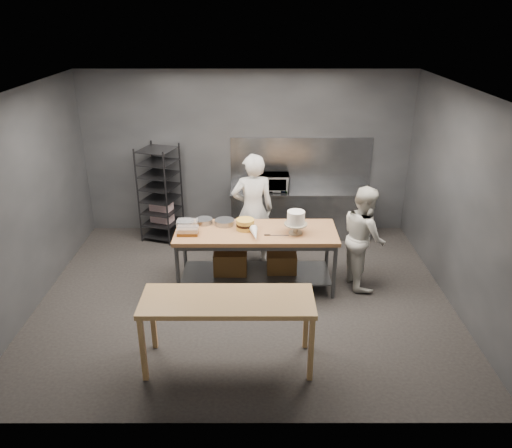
{
  "coord_description": "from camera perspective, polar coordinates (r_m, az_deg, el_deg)",
  "views": [
    {
      "loc": [
        0.16,
        -6.43,
        3.97
      ],
      "look_at": [
        0.17,
        0.28,
        1.05
      ],
      "focal_mm": 35.0,
      "sensor_mm": 36.0,
      "label": 1
    }
  ],
  "objects": [
    {
      "name": "back_counter",
      "position": [
        9.33,
        5.12,
        1.29
      ],
      "size": [
        2.6,
        0.6,
        0.9
      ],
      "color": "slate",
      "rests_on": "ground"
    },
    {
      "name": "back_wall",
      "position": [
        9.26,
        -1.04,
        8.06
      ],
      "size": [
        6.0,
        0.04,
        3.0
      ],
      "primitive_type": "cube",
      "color": "#4C4F54",
      "rests_on": "ground"
    },
    {
      "name": "splashback_panel",
      "position": [
        9.32,
        5.17,
        7.11
      ],
      "size": [
        2.6,
        0.02,
        0.9
      ],
      "primitive_type": "cube",
      "color": "slate",
      "rests_on": "back_counter"
    },
    {
      "name": "pastry_clamshells",
      "position": [
        7.46,
        -7.83,
        -0.37
      ],
      "size": [
        0.35,
        0.46,
        0.11
      ],
      "color": "brown",
      "rests_on": "work_table"
    },
    {
      "name": "speed_rack",
      "position": [
        9.24,
        -10.88,
        3.4
      ],
      "size": [
        0.77,
        0.8,
        1.75
      ],
      "color": "black",
      "rests_on": "ground"
    },
    {
      "name": "microwave",
      "position": [
        9.09,
        2.07,
        4.79
      ],
      "size": [
        0.54,
        0.37,
        0.3
      ],
      "primitive_type": "imported",
      "color": "black",
      "rests_on": "back_counter"
    },
    {
      "name": "work_table",
      "position": [
        7.58,
        -0.18,
        -3.1
      ],
      "size": [
        2.4,
        0.9,
        0.92
      ],
      "color": "#9C673E",
      "rests_on": "ground"
    },
    {
      "name": "near_counter",
      "position": [
        5.83,
        -3.27,
        -9.26
      ],
      "size": [
        2.0,
        0.7,
        0.9
      ],
      "color": "olive",
      "rests_on": "ground"
    },
    {
      "name": "piping_bag",
      "position": [
        7.16,
        -0.13,
        -1.14
      ],
      "size": [
        0.16,
        0.39,
        0.12
      ],
      "primitive_type": "cone",
      "rotation": [
        1.57,
        0.0,
        0.1
      ],
      "color": "white",
      "rests_on": "work_table"
    },
    {
      "name": "ground",
      "position": [
        7.55,
        -1.26,
        -8.18
      ],
      "size": [
        6.0,
        6.0,
        0.0
      ],
      "primitive_type": "plane",
      "color": "black",
      "rests_on": "ground"
    },
    {
      "name": "layer_cake",
      "position": [
        7.43,
        -1.24,
        -0.04
      ],
      "size": [
        0.27,
        0.27,
        0.16
      ],
      "color": "gold",
      "rests_on": "work_table"
    },
    {
      "name": "chef_right",
      "position": [
        7.69,
        12.2,
        -1.43
      ],
      "size": [
        0.71,
        0.86,
        1.59
      ],
      "primitive_type": "imported",
      "rotation": [
        0.0,
        0.0,
        1.73
      ],
      "color": "silver",
      "rests_on": "ground"
    },
    {
      "name": "chef_behind",
      "position": [
        8.1,
        -0.38,
        1.6
      ],
      "size": [
        0.75,
        0.55,
        1.89
      ],
      "primitive_type": "imported",
      "rotation": [
        0.0,
        0.0,
        3.29
      ],
      "color": "silver",
      "rests_on": "ground"
    },
    {
      "name": "offset_spatula",
      "position": [
        7.26,
        1.98,
        -1.28
      ],
      "size": [
        0.36,
        0.02,
        0.02
      ],
      "color": "slate",
      "rests_on": "work_table"
    },
    {
      "name": "cake_pans",
      "position": [
        7.65,
        -5.72,
        0.23
      ],
      "size": [
        0.89,
        0.33,
        0.07
      ],
      "color": "gray",
      "rests_on": "work_table"
    },
    {
      "name": "frosted_cake_stand",
      "position": [
        7.26,
        4.58,
        0.53
      ],
      "size": [
        0.34,
        0.34,
        0.35
      ],
      "color": "#ABA089",
      "rests_on": "work_table"
    }
  ]
}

